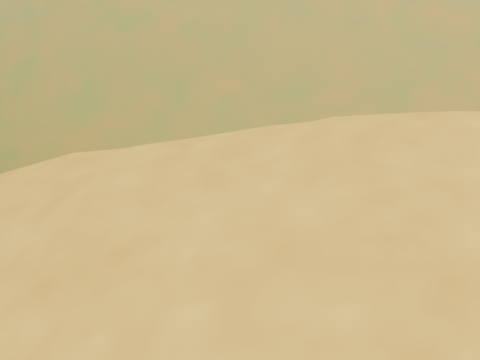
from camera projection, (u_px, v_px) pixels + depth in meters
road at (180, 171)px, 36.90m from camera, size 6.50×90.00×0.04m
centre_line at (180, 171)px, 36.89m from camera, size 0.12×90.00×0.01m
leaf_verge at (49, 188)px, 33.41m from camera, size 12.00×90.00×0.02m
leaf_drift at (138, 176)px, 35.71m from camera, size 0.90×90.00×0.01m
trees_left at (59, 36)px, 32.89m from camera, size 9.20×74.00×13.88m
trees_right at (258, 31)px, 38.29m from camera, size 9.30×74.20×13.96m
bollard_row at (256, 335)px, 17.82m from camera, size 0.11×23.51×0.52m
streetlamp_near at (381, 164)px, 22.23m from camera, size 2.45×0.18×8.00m
streetlamp_mid at (205, 94)px, 41.28m from camera, size 2.45×0.18×8.00m
streetlamp_far at (141, 68)px, 60.32m from camera, size 2.45×0.18×8.00m
bus at (318, 223)px, 23.68m from camera, size 3.75×12.03×3.12m
car_white at (128, 145)px, 41.27m from camera, size 1.76×4.21×1.42m
car_silver at (108, 123)px, 49.13m from camera, size 2.58×4.54×1.42m
car_dark at (103, 119)px, 51.21m from camera, size 2.61×4.93×1.36m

